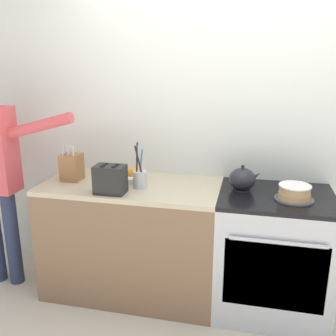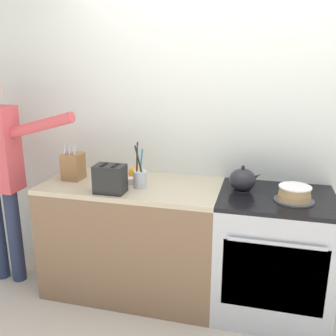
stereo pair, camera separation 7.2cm
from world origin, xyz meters
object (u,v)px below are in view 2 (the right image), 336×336
knife_block (73,166)px  fruit_bowl (132,175)px  stove_range (272,255)px  toaster (110,179)px  tea_kettle (243,180)px  utensil_crock (140,177)px  layer_cake (295,194)px

knife_block → fruit_bowl: bearing=12.0°
stove_range → toaster: bearing=-169.2°
tea_kettle → fruit_bowl: tea_kettle is taller
fruit_bowl → utensil_crock: bearing=-52.0°
tea_kettle → toaster: size_ratio=1.01×
knife_block → layer_cake: bearing=-2.4°
fruit_bowl → toaster: size_ratio=1.04×
utensil_crock → fruit_bowl: utensil_crock is taller
stove_range → fruit_bowl: size_ratio=3.80×
knife_block → tea_kettle: bearing=2.5°
stove_range → fruit_bowl: 1.18m
toaster → utensil_crock: bearing=42.9°
stove_range → knife_block: bearing=-179.9°
stove_range → toaster: 1.26m
stove_range → layer_cake: bearing=-34.1°
tea_kettle → utensil_crock: size_ratio=0.69×
layer_cake → toaster: (-1.22, -0.14, 0.05)m
fruit_bowl → toaster: toaster is taller
utensil_crock → tea_kettle: bearing=9.1°
fruit_bowl → knife_block: bearing=-168.0°
layer_cake → utensil_crock: (-1.05, 0.01, 0.03)m
stove_range → tea_kettle: 0.57m
layer_cake → knife_block: knife_block is taller
toaster → fruit_bowl: bearing=81.6°
layer_cake → knife_block: (-1.61, 0.07, 0.06)m
knife_block → toaster: knife_block is taller
stove_range → knife_block: (-1.51, -0.00, 0.54)m
tea_kettle → utensil_crock: bearing=-170.9°
tea_kettle → toaster: (-0.88, -0.27, 0.02)m
stove_range → fruit_bowl: fruit_bowl is taller
utensil_crock → toaster: bearing=-137.1°
stove_range → tea_kettle: size_ratio=3.90×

